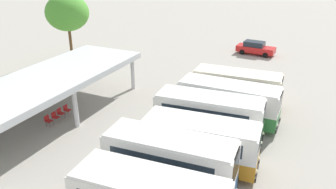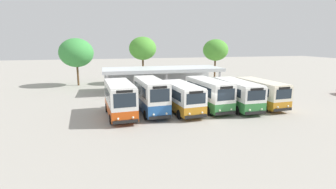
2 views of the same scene
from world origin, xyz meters
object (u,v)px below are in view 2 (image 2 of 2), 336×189
(city_bus_fourth_amber, at_px, (208,93))
(waiting_chair_fourth_seat, at_px, (171,87))
(city_bus_middle_cream, at_px, (182,97))
(waiting_chair_middle_seat, at_px, (166,87))
(city_bus_second_in_row, at_px, (151,95))
(city_bus_far_end_green, at_px, (261,92))
(city_bus_fifth_blue, at_px, (237,93))
(waiting_chair_end_by_column, at_px, (157,88))
(city_bus_nearest_orange, at_px, (120,98))
(waiting_chair_second_from_end, at_px, (162,88))

(city_bus_fourth_amber, distance_m, waiting_chair_fourth_seat, 11.35)
(city_bus_middle_cream, distance_m, waiting_chair_middle_seat, 11.93)
(city_bus_second_in_row, bearing_deg, city_bus_fourth_amber, 0.43)
(city_bus_second_in_row, bearing_deg, city_bus_far_end_green, -0.86)
(city_bus_middle_cream, xyz_separation_m, city_bus_fifth_blue, (6.26, 0.11, 0.02))
(waiting_chair_end_by_column, distance_m, waiting_chair_middle_seat, 1.33)
(city_bus_second_in_row, xyz_separation_m, waiting_chair_fourth_seat, (4.99, 11.25, -1.39))
(city_bus_fifth_blue, bearing_deg, city_bus_nearest_orange, -179.45)
(city_bus_fifth_blue, distance_m, city_bus_far_end_green, 3.14)
(waiting_chair_middle_seat, bearing_deg, city_bus_middle_cream, -95.78)
(city_bus_far_end_green, bearing_deg, waiting_chair_middle_seat, 125.49)
(city_bus_nearest_orange, height_order, city_bus_middle_cream, city_bus_nearest_orange)
(waiting_chair_end_by_column, relative_size, waiting_chair_middle_seat, 1.00)
(city_bus_second_in_row, xyz_separation_m, city_bus_middle_cream, (3.13, -0.50, -0.25))
(city_bus_second_in_row, height_order, city_bus_middle_cream, city_bus_second_in_row)
(waiting_chair_second_from_end, xyz_separation_m, waiting_chair_middle_seat, (0.67, 0.09, 0.00))
(city_bus_middle_cream, xyz_separation_m, waiting_chair_second_from_end, (0.53, 11.72, -1.15))
(city_bus_second_in_row, distance_m, city_bus_fourth_amber, 6.27)
(city_bus_fifth_blue, xyz_separation_m, waiting_chair_second_from_end, (-5.73, 11.62, -1.17))
(city_bus_far_end_green, height_order, waiting_chair_fourth_seat, city_bus_far_end_green)
(waiting_chair_end_by_column, relative_size, waiting_chair_second_from_end, 1.00)
(city_bus_fifth_blue, bearing_deg, waiting_chair_fourth_seat, 110.70)
(city_bus_far_end_green, xyz_separation_m, waiting_chair_end_by_column, (-9.53, 11.47, -1.12))
(city_bus_far_end_green, height_order, waiting_chair_end_by_column, city_bus_far_end_green)
(city_bus_second_in_row, xyz_separation_m, waiting_chair_end_by_column, (3.00, 11.28, -1.39))
(city_bus_middle_cream, bearing_deg, waiting_chair_middle_seat, 84.22)
(city_bus_nearest_orange, xyz_separation_m, waiting_chair_fourth_seat, (8.13, 11.77, -1.34))
(waiting_chair_end_by_column, height_order, waiting_chair_middle_seat, same)
(city_bus_nearest_orange, bearing_deg, city_bus_middle_cream, 0.13)
(waiting_chair_middle_seat, relative_size, waiting_chair_fourth_seat, 1.00)
(city_bus_fifth_blue, bearing_deg, waiting_chair_middle_seat, 113.40)
(city_bus_second_in_row, bearing_deg, waiting_chair_middle_seat, 69.06)
(city_bus_middle_cream, distance_m, city_bus_fifth_blue, 6.26)
(city_bus_middle_cream, height_order, waiting_chair_fourth_seat, city_bus_middle_cream)
(city_bus_nearest_orange, relative_size, waiting_chair_end_by_column, 8.13)
(city_bus_far_end_green, xyz_separation_m, waiting_chair_middle_seat, (-8.20, 11.50, -1.12))
(city_bus_fifth_blue, xyz_separation_m, waiting_chair_middle_seat, (-5.07, 11.71, -1.17))
(city_bus_middle_cream, distance_m, waiting_chair_fourth_seat, 11.95)
(city_bus_second_in_row, relative_size, city_bus_middle_cream, 0.99)
(city_bus_fourth_amber, xyz_separation_m, waiting_chair_middle_seat, (-1.94, 11.26, -1.26))
(waiting_chair_middle_seat, bearing_deg, city_bus_far_end_green, -54.51)
(city_bus_fourth_amber, distance_m, waiting_chair_second_from_end, 11.54)
(city_bus_fourth_amber, bearing_deg, city_bus_far_end_green, -2.16)
(waiting_chair_end_by_column, relative_size, waiting_chair_fourth_seat, 1.00)
(city_bus_fifth_blue, xyz_separation_m, city_bus_far_end_green, (3.13, 0.21, -0.05))
(waiting_chair_end_by_column, bearing_deg, city_bus_second_in_row, -104.88)
(city_bus_middle_cream, bearing_deg, waiting_chair_end_by_column, 90.66)
(city_bus_nearest_orange, xyz_separation_m, city_bus_fourth_amber, (9.40, 0.56, -0.07))
(city_bus_middle_cream, relative_size, waiting_chair_middle_seat, 8.16)
(city_bus_middle_cream, height_order, city_bus_fourth_amber, city_bus_fourth_amber)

